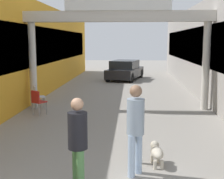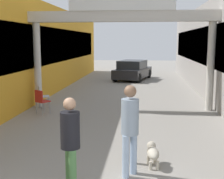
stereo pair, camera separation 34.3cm
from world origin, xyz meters
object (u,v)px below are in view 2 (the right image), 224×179
object	(u,v)px
pedestrian_companion	(70,138)
cafe_chair_aluminium_farther	(42,95)
dog_on_leash	(153,153)
cafe_chair_red_nearer	(41,100)
bollard_post_metal	(132,140)
parked_car_black	(133,70)
pedestrian_with_dog	(130,124)

from	to	relation	value
pedestrian_companion	cafe_chair_aluminium_farther	distance (m)	7.15
pedestrian_companion	dog_on_leash	world-z (taller)	pedestrian_companion
cafe_chair_red_nearer	dog_on_leash	bearing A→B (deg)	-48.04
bollard_post_metal	parked_car_black	size ratio (longest dim) A/B	0.24
cafe_chair_aluminium_farther	pedestrian_companion	bearing A→B (deg)	-67.53
pedestrian_companion	parked_car_black	distance (m)	16.25
pedestrian_with_dog	dog_on_leash	distance (m)	1.03
cafe_chair_red_nearer	cafe_chair_aluminium_farther	size ratio (longest dim) A/B	1.00
bollard_post_metal	cafe_chair_red_nearer	distance (m)	5.42
cafe_chair_red_nearer	cafe_chair_aluminium_farther	world-z (taller)	same
pedestrian_companion	cafe_chair_aluminium_farther	xyz separation A→B (m)	(-2.73, 6.60, -0.41)
pedestrian_with_dog	pedestrian_companion	xyz separation A→B (m)	(-1.00, -0.72, -0.08)
bollard_post_metal	cafe_chair_aluminium_farther	world-z (taller)	bollard_post_metal
dog_on_leash	cafe_chair_aluminium_farther	world-z (taller)	cafe_chair_aluminium_farther
dog_on_leash	bollard_post_metal	world-z (taller)	bollard_post_metal
parked_car_black	cafe_chair_red_nearer	bearing A→B (deg)	-105.01
pedestrian_with_dog	cafe_chair_aluminium_farther	xyz separation A→B (m)	(-3.73, 5.88, -0.50)
bollard_post_metal	cafe_chair_red_nearer	size ratio (longest dim) A/B	1.15
pedestrian_companion	bollard_post_metal	distance (m)	1.73
pedestrian_with_dog	bollard_post_metal	bearing A→B (deg)	89.10
parked_car_black	bollard_post_metal	bearing A→B (deg)	-87.91
bollard_post_metal	dog_on_leash	bearing A→B (deg)	-10.75
dog_on_leash	parked_car_black	size ratio (longest dim) A/B	0.15
cafe_chair_red_nearer	pedestrian_with_dog	bearing A→B (deg)	-54.84
dog_on_leash	bollard_post_metal	size ratio (longest dim) A/B	0.64
dog_on_leash	parked_car_black	bearing A→B (deg)	93.80
pedestrian_companion	parked_car_black	bearing A→B (deg)	88.37
dog_on_leash	cafe_chair_red_nearer	xyz separation A→B (m)	(-3.86, 4.30, 0.25)
bollard_post_metal	parked_car_black	world-z (taller)	parked_car_black
bollard_post_metal	cafe_chair_red_nearer	bearing A→B (deg)	129.01
pedestrian_with_dog	cafe_chair_red_nearer	xyz separation A→B (m)	(-3.40, 4.83, -0.50)
bollard_post_metal	pedestrian_with_dog	bearing A→B (deg)	-90.90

